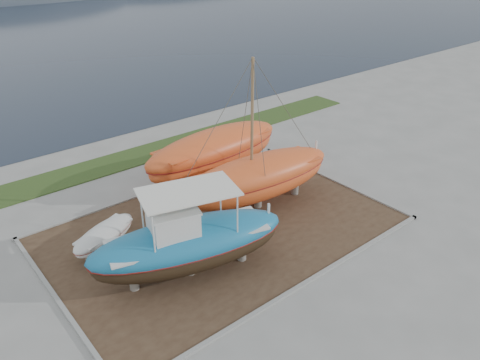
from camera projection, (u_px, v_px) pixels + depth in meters
ground at (272, 264)px, 22.95m from camera, size 140.00×140.00×0.00m
dirt_patch at (222, 229)px, 25.68m from camera, size 18.00×12.00×0.06m
curb_frame at (222, 228)px, 25.65m from camera, size 18.60×12.60×0.15m
grass_strip at (124, 160)px, 33.53m from camera, size 44.00×3.00×0.08m
blue_caique at (188, 234)px, 21.20m from camera, size 9.70×5.24×4.45m
white_dinghy at (105, 238)px, 23.79m from camera, size 4.29×2.97×1.21m
orange_sailboat at (259, 137)px, 25.67m from camera, size 10.03×3.85×8.86m
orange_bare_hull at (215, 156)px, 30.00m from camera, size 10.38×3.62×3.35m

